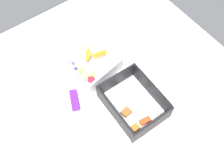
{
  "coord_description": "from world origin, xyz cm",
  "views": [
    {
      "loc": [
        -34.89,
        25.48,
        77.06
      ],
      "look_at": [
        -1.21,
        0.75,
        4.0
      ],
      "focal_mm": 43.32,
      "sensor_mm": 36.0,
      "label": 1
    }
  ],
  "objects_px": {
    "pasta_container": "(134,103)",
    "candy_bar": "(75,100)",
    "paper_cup_liner": "(70,48)",
    "fruit_bowl": "(92,66)"
  },
  "relations": [
    {
      "from": "pasta_container",
      "to": "fruit_bowl",
      "type": "distance_m",
      "value": 0.19
    },
    {
      "from": "pasta_container",
      "to": "paper_cup_liner",
      "type": "xyz_separation_m",
      "value": [
        0.3,
        0.04,
        -0.01
      ]
    },
    {
      "from": "pasta_container",
      "to": "fruit_bowl",
      "type": "relative_size",
      "value": 1.14
    },
    {
      "from": "pasta_container",
      "to": "candy_bar",
      "type": "bearing_deg",
      "value": 49.01
    },
    {
      "from": "paper_cup_liner",
      "to": "pasta_container",
      "type": "bearing_deg",
      "value": -172.19
    },
    {
      "from": "candy_bar",
      "to": "paper_cup_liner",
      "type": "height_order",
      "value": "paper_cup_liner"
    },
    {
      "from": "candy_bar",
      "to": "paper_cup_liner",
      "type": "bearing_deg",
      "value": -28.05
    },
    {
      "from": "fruit_bowl",
      "to": "candy_bar",
      "type": "relative_size",
      "value": 2.36
    },
    {
      "from": "pasta_container",
      "to": "paper_cup_liner",
      "type": "relative_size",
      "value": 4.54
    },
    {
      "from": "pasta_container",
      "to": "paper_cup_liner",
      "type": "bearing_deg",
      "value": 8.93
    }
  ]
}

